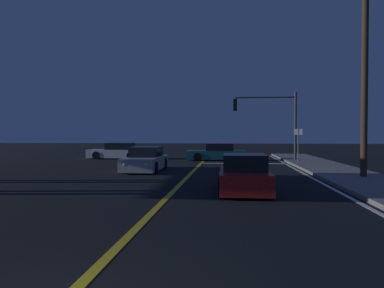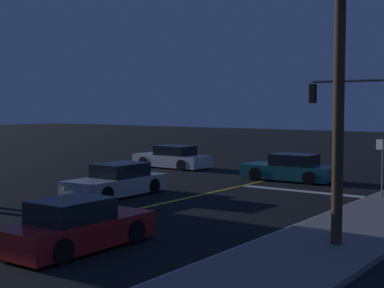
% 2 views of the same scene
% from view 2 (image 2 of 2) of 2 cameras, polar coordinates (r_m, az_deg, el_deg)
% --- Properties ---
extents(sidewalk_right, '(3.20, 42.76, 0.15)m').
position_cam_2_polar(sidewalk_right, '(14.09, 10.55, -11.22)').
color(sidewalk_right, gray).
rests_on(sidewalk_right, ground).
extents(lane_line_center, '(0.20, 40.38, 0.01)m').
position_cam_2_polar(lane_line_center, '(18.64, -11.58, -7.73)').
color(lane_line_center, gold).
rests_on(lane_line_center, ground).
extents(lane_line_edge_right, '(0.16, 40.38, 0.01)m').
position_cam_2_polar(lane_line_edge_right, '(14.97, 4.02, -10.54)').
color(lane_line_edge_right, white).
rests_on(lane_line_edge_right, ground).
extents(stop_bar, '(6.10, 0.50, 0.01)m').
position_cam_2_polar(stop_bar, '(25.26, 11.08, -4.67)').
color(stop_bar, white).
rests_on(stop_bar, ground).
extents(car_mid_block_red, '(1.83, 4.23, 1.34)m').
position_cam_2_polar(car_mid_block_red, '(15.20, -11.44, -8.16)').
color(car_mid_block_red, maroon).
rests_on(car_mid_block_red, ground).
extents(car_parked_curb_teal, '(4.64, 2.14, 1.34)m').
position_cam_2_polar(car_parked_curb_teal, '(28.66, 9.81, -2.48)').
color(car_parked_curb_teal, '#195960').
rests_on(car_parked_curb_teal, ground).
extents(car_far_approaching_silver, '(1.90, 4.61, 1.34)m').
position_cam_2_polar(car_far_approaching_silver, '(23.75, -7.54, -3.77)').
color(car_far_approaching_silver, '#B2B5BA').
rests_on(car_far_approaching_silver, ground).
extents(car_distant_tail_white, '(4.76, 2.00, 1.34)m').
position_cam_2_polar(car_distant_tail_white, '(34.12, -1.99, -1.42)').
color(car_distant_tail_white, silver).
rests_on(car_distant_tail_white, ground).
extents(traffic_signal_near_right, '(4.72, 0.28, 5.24)m').
position_cam_2_polar(traffic_signal_near_right, '(26.37, 17.35, 3.32)').
color(traffic_signal_near_right, '#38383D').
rests_on(traffic_signal_near_right, ground).
extents(utility_pole_right, '(1.74, 0.28, 10.19)m').
position_cam_2_polar(utility_pole_right, '(15.10, 14.58, 9.77)').
color(utility_pole_right, '#42301E').
rests_on(utility_pole_right, ground).
extents(street_sign_corner, '(0.56, 0.13, 2.46)m').
position_cam_2_polar(street_sign_corner, '(23.34, 18.55, -1.43)').
color(street_sign_corner, slate).
rests_on(street_sign_corner, ground).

